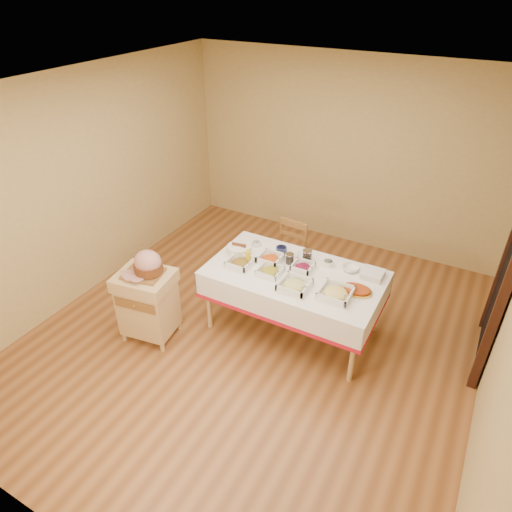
% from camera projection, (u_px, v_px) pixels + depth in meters
% --- Properties ---
extents(room_shell, '(5.00, 5.00, 5.00)m').
position_uv_depth(room_shell, '(255.00, 233.00, 4.36)').
color(room_shell, brown).
rests_on(room_shell, ground).
extents(doorway, '(0.09, 1.10, 2.20)m').
position_uv_depth(doorway, '(510.00, 265.00, 4.22)').
color(doorway, black).
rests_on(doorway, ground).
extents(dining_table, '(1.82, 1.02, 0.76)m').
position_uv_depth(dining_table, '(294.00, 285.00, 4.83)').
color(dining_table, tan).
rests_on(dining_table, ground).
extents(butcher_cart, '(0.63, 0.55, 0.80)m').
position_uv_depth(butcher_cart, '(148.00, 302.00, 4.82)').
color(butcher_cart, tan).
rests_on(butcher_cart, ground).
extents(dining_chair, '(0.43, 0.41, 0.90)m').
position_uv_depth(dining_chair, '(287.00, 257.00, 5.56)').
color(dining_chair, brown).
rests_on(dining_chair, ground).
extents(ham_on_board, '(0.41, 0.39, 0.27)m').
position_uv_depth(ham_on_board, '(147.00, 265.00, 4.58)').
color(ham_on_board, brown).
rests_on(ham_on_board, butcher_cart).
extents(serving_dish_a, '(0.25, 0.25, 0.11)m').
position_uv_depth(serving_dish_a, '(240.00, 263.00, 4.84)').
color(serving_dish_a, white).
rests_on(serving_dish_a, dining_table).
extents(serving_dish_b, '(0.24, 0.24, 0.10)m').
position_uv_depth(serving_dish_b, '(270.00, 271.00, 4.71)').
color(serving_dish_b, white).
rests_on(serving_dish_b, dining_table).
extents(serving_dish_c, '(0.29, 0.29, 0.12)m').
position_uv_depth(serving_dish_c, '(295.00, 285.00, 4.49)').
color(serving_dish_c, white).
rests_on(serving_dish_c, dining_table).
extents(serving_dish_d, '(0.30, 0.30, 0.11)m').
position_uv_depth(serving_dish_d, '(336.00, 293.00, 4.38)').
color(serving_dish_d, white).
rests_on(serving_dish_d, dining_table).
extents(serving_dish_e, '(0.25, 0.24, 0.11)m').
position_uv_depth(serving_dish_e, '(270.00, 259.00, 4.90)').
color(serving_dish_e, white).
rests_on(serving_dish_e, dining_table).
extents(serving_dish_f, '(0.22, 0.21, 0.10)m').
position_uv_depth(serving_dish_f, '(303.00, 267.00, 4.77)').
color(serving_dish_f, white).
rests_on(serving_dish_f, dining_table).
extents(small_bowl_left, '(0.11, 0.11, 0.05)m').
position_uv_depth(small_bowl_left, '(256.00, 243.00, 5.19)').
color(small_bowl_left, white).
rests_on(small_bowl_left, dining_table).
extents(small_bowl_mid, '(0.12, 0.12, 0.05)m').
position_uv_depth(small_bowl_mid, '(281.00, 249.00, 5.09)').
color(small_bowl_mid, navy).
rests_on(small_bowl_mid, dining_table).
extents(small_bowl_right, '(0.12, 0.12, 0.06)m').
position_uv_depth(small_bowl_right, '(328.00, 263.00, 4.84)').
color(small_bowl_right, white).
rests_on(small_bowl_right, dining_table).
extents(bowl_white_imported, '(0.19, 0.19, 0.04)m').
position_uv_depth(bowl_white_imported, '(303.00, 256.00, 4.98)').
color(bowl_white_imported, white).
rests_on(bowl_white_imported, dining_table).
extents(bowl_small_imported, '(0.22, 0.22, 0.05)m').
position_uv_depth(bowl_small_imported, '(351.00, 268.00, 4.76)').
color(bowl_small_imported, white).
rests_on(bowl_small_imported, dining_table).
extents(preserve_jar_left, '(0.09, 0.09, 0.12)m').
position_uv_depth(preserve_jar_left, '(290.00, 259.00, 4.87)').
color(preserve_jar_left, silver).
rests_on(preserve_jar_left, dining_table).
extents(preserve_jar_right, '(0.11, 0.11, 0.13)m').
position_uv_depth(preserve_jar_right, '(307.00, 256.00, 4.90)').
color(preserve_jar_right, silver).
rests_on(preserve_jar_right, dining_table).
extents(mustard_bottle, '(0.06, 0.06, 0.18)m').
position_uv_depth(mustard_bottle, '(248.00, 256.00, 4.87)').
color(mustard_bottle, yellow).
rests_on(mustard_bottle, dining_table).
extents(bread_basket, '(0.27, 0.27, 0.12)m').
position_uv_depth(bread_basket, '(239.00, 250.00, 5.03)').
color(bread_basket, white).
rests_on(bread_basket, dining_table).
extents(plate_stack, '(0.22, 0.22, 0.06)m').
position_uv_depth(plate_stack, '(373.00, 274.00, 4.66)').
color(plate_stack, white).
rests_on(plate_stack, dining_table).
extents(brass_platter, '(0.31, 0.22, 0.04)m').
position_uv_depth(brass_platter, '(356.00, 290.00, 4.45)').
color(brass_platter, gold).
rests_on(brass_platter, dining_table).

